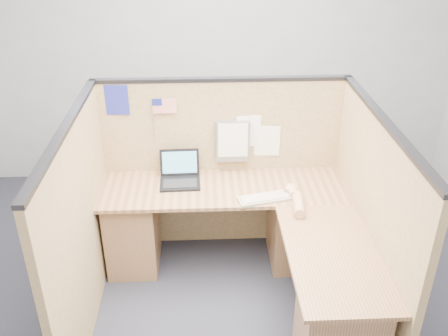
{
  "coord_description": "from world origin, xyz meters",
  "views": [
    {
      "loc": [
        -0.15,
        -2.74,
        2.75
      ],
      "look_at": [
        -0.0,
        0.5,
        1.0
      ],
      "focal_mm": 40.0,
      "sensor_mm": 36.0,
      "label": 1
    }
  ],
  "objects_px": {
    "keyboard": "(265,198)",
    "mouse": "(291,191)",
    "laptop": "(180,174)",
    "l_desk": "(250,251)"
  },
  "relations": [
    {
      "from": "keyboard",
      "to": "mouse",
      "type": "xyz_separation_m",
      "value": [
        0.21,
        0.08,
        0.01
      ]
    },
    {
      "from": "mouse",
      "to": "laptop",
      "type": "bearing_deg",
      "value": 164.21
    },
    {
      "from": "laptop",
      "to": "keyboard",
      "type": "bearing_deg",
      "value": -28.01
    },
    {
      "from": "keyboard",
      "to": "mouse",
      "type": "height_order",
      "value": "mouse"
    },
    {
      "from": "keyboard",
      "to": "mouse",
      "type": "distance_m",
      "value": 0.23
    },
    {
      "from": "l_desk",
      "to": "mouse",
      "type": "distance_m",
      "value": 0.56
    },
    {
      "from": "laptop",
      "to": "keyboard",
      "type": "xyz_separation_m",
      "value": [
        0.66,
        -0.32,
        -0.04
      ]
    },
    {
      "from": "mouse",
      "to": "keyboard",
      "type": "bearing_deg",
      "value": -159.77
    },
    {
      "from": "l_desk",
      "to": "mouse",
      "type": "relative_size",
      "value": 16.62
    },
    {
      "from": "l_desk",
      "to": "laptop",
      "type": "distance_m",
      "value": 0.84
    }
  ]
}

